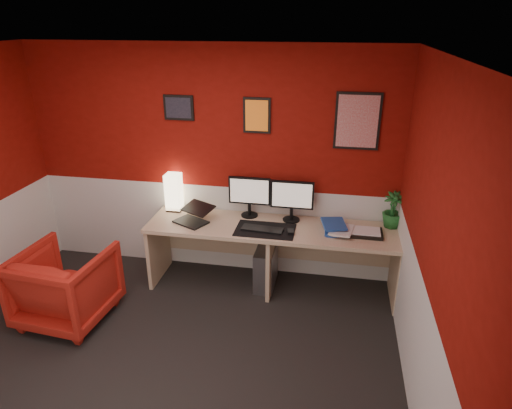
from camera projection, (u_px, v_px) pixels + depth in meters
name	position (u px, v px, depth m)	size (l,w,h in m)	color
ground	(159.00, 371.00, 3.71)	(4.00, 3.50, 0.01)	black
ceiling	(125.00, 56.00, 2.73)	(4.00, 3.50, 0.01)	white
wall_back	(211.00, 164.00, 4.80)	(4.00, 0.01, 2.50)	maroon
wall_right	(434.00, 263.00, 2.89)	(0.01, 3.50, 2.50)	maroon
wainscot_back	(213.00, 227.00, 5.09)	(4.00, 0.01, 1.00)	silver
wainscot_right	(417.00, 354.00, 3.18)	(0.01, 3.50, 1.00)	silver
desk	(272.00, 257.00, 4.72)	(2.60, 0.65, 0.73)	tan
shoji_lamp	(174.00, 193.00, 4.89)	(0.16, 0.16, 0.40)	#FFE5B2
laptop	(190.00, 213.00, 4.62)	(0.33, 0.23, 0.22)	black
monitor_left	(249.00, 191.00, 4.71)	(0.45, 0.06, 0.58)	black
monitor_right	(292.00, 195.00, 4.60)	(0.45, 0.06, 0.58)	black
desk_mat	(265.00, 230.00, 4.50)	(0.60, 0.38, 0.01)	black
keyboard	(262.00, 229.00, 4.49)	(0.42, 0.14, 0.02)	black
mouse	(291.00, 232.00, 4.42)	(0.06, 0.10, 0.03)	black
book_bottom	(325.00, 229.00, 4.48)	(0.23, 0.31, 0.03)	#204895
book_middle	(331.00, 228.00, 4.44)	(0.21, 0.29, 0.02)	silver
book_top	(322.00, 224.00, 4.47)	(0.23, 0.31, 0.03)	#204895
zen_tray	(365.00, 233.00, 4.41)	(0.35, 0.25, 0.03)	black
potted_plant	(393.00, 210.00, 4.50)	(0.21, 0.21, 0.37)	#19591E
pc_tower	(266.00, 266.00, 4.82)	(0.20, 0.45, 0.45)	#99999E
armchair	(66.00, 285.00, 4.23)	(0.78, 0.80, 0.73)	red
art_left	(179.00, 108.00, 4.61)	(0.32, 0.02, 0.26)	black
art_center	(257.00, 115.00, 4.49)	(0.28, 0.02, 0.36)	orange
art_right	(357.00, 121.00, 4.33)	(0.44, 0.02, 0.56)	red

